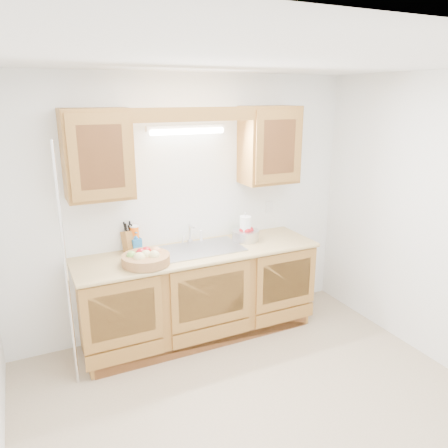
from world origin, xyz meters
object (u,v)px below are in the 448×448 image
knife_block (129,241)px  apple_bowl (246,234)px  fruit_basket (146,258)px  paper_towel (245,228)px

knife_block → apple_bowl: (1.13, -0.16, -0.05)m
apple_bowl → fruit_basket: bearing=-169.4°
fruit_basket → paper_towel: size_ratio=1.85×
knife_block → paper_towel: (1.13, -0.16, 0.02)m
knife_block → apple_bowl: size_ratio=0.83×
fruit_basket → apple_bowl: (1.08, 0.20, 0.00)m
apple_bowl → knife_block: bearing=171.9°
fruit_basket → paper_towel: paper_towel is taller
knife_block → paper_towel: 1.14m
paper_towel → apple_bowl: paper_towel is taller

